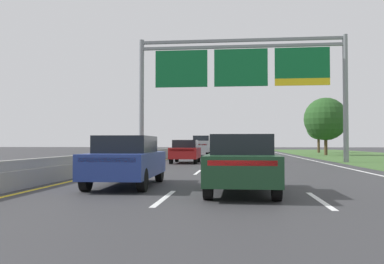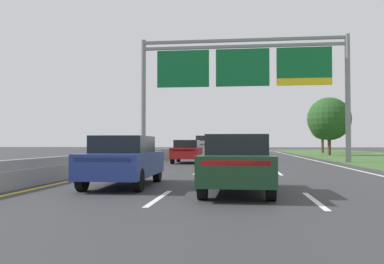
{
  "view_description": "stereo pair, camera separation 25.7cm",
  "coord_description": "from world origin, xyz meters",
  "px_view_note": "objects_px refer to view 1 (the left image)",
  "views": [
    {
      "loc": [
        -0.13,
        0.67,
        1.34
      ],
      "look_at": [
        -2.24,
        20.6,
        1.9
      ],
      "focal_mm": 38.0,
      "sensor_mm": 36.0,
      "label": 1
    },
    {
      "loc": [
        0.13,
        0.7,
        1.34
      ],
      "look_at": [
        -2.24,
        20.6,
        1.9
      ],
      "focal_mm": 38.0,
      "sensor_mm": 36.0,
      "label": 2
    }
  ],
  "objects_px": {
    "roadside_tree_distant": "(318,128)",
    "pickup_truck_silver": "(201,146)",
    "overhead_sign_gantry": "(241,73)",
    "car_darkgreen_centre_lane_sedan": "(242,163)",
    "car_navy_centre_lane_sedan": "(236,149)",
    "car_red_left_lane_sedan": "(186,151)",
    "car_black_centre_lane_sedan": "(235,148)",
    "car_blue_left_lane_sedan": "(127,160)",
    "roadside_tree_far": "(326,119)"
  },
  "relations": [
    {
      "from": "roadside_tree_distant",
      "to": "pickup_truck_silver",
      "type": "bearing_deg",
      "value": -135.22
    },
    {
      "from": "car_red_left_lane_sedan",
      "to": "car_navy_centre_lane_sedan",
      "type": "height_order",
      "value": "same"
    },
    {
      "from": "car_red_left_lane_sedan",
      "to": "roadside_tree_far",
      "type": "xyz_separation_m",
      "value": [
        13.58,
        19.37,
        3.28
      ]
    },
    {
      "from": "pickup_truck_silver",
      "to": "roadside_tree_distant",
      "type": "distance_m",
      "value": 22.15
    },
    {
      "from": "car_darkgreen_centre_lane_sedan",
      "to": "pickup_truck_silver",
      "type": "bearing_deg",
      "value": 7.26
    },
    {
      "from": "roadside_tree_far",
      "to": "pickup_truck_silver",
      "type": "bearing_deg",
      "value": -168.13
    },
    {
      "from": "overhead_sign_gantry",
      "to": "car_navy_centre_lane_sedan",
      "type": "distance_m",
      "value": 9.38
    },
    {
      "from": "roadside_tree_distant",
      "to": "car_red_left_lane_sedan",
      "type": "bearing_deg",
      "value": -115.59
    },
    {
      "from": "car_black_centre_lane_sedan",
      "to": "roadside_tree_distant",
      "type": "height_order",
      "value": "roadside_tree_distant"
    },
    {
      "from": "car_blue_left_lane_sedan",
      "to": "car_navy_centre_lane_sedan",
      "type": "relative_size",
      "value": 1.01
    },
    {
      "from": "roadside_tree_far",
      "to": "car_blue_left_lane_sedan",
      "type": "bearing_deg",
      "value": -111.39
    },
    {
      "from": "car_blue_left_lane_sedan",
      "to": "car_navy_centre_lane_sedan",
      "type": "bearing_deg",
      "value": -9.6
    },
    {
      "from": "overhead_sign_gantry",
      "to": "roadside_tree_distant",
      "type": "height_order",
      "value": "overhead_sign_gantry"
    },
    {
      "from": "car_blue_left_lane_sedan",
      "to": "roadside_tree_far",
      "type": "relative_size",
      "value": 0.68
    },
    {
      "from": "pickup_truck_silver",
      "to": "car_blue_left_lane_sedan",
      "type": "relative_size",
      "value": 1.21
    },
    {
      "from": "car_black_centre_lane_sedan",
      "to": "roadside_tree_far",
      "type": "bearing_deg",
      "value": -87.33
    },
    {
      "from": "car_navy_centre_lane_sedan",
      "to": "car_black_centre_lane_sedan",
      "type": "distance_m",
      "value": 9.84
    },
    {
      "from": "overhead_sign_gantry",
      "to": "car_blue_left_lane_sedan",
      "type": "distance_m",
      "value": 18.31
    },
    {
      "from": "car_blue_left_lane_sedan",
      "to": "pickup_truck_silver",
      "type": "bearing_deg",
      "value": -1.03
    },
    {
      "from": "overhead_sign_gantry",
      "to": "car_darkgreen_centre_lane_sedan",
      "type": "relative_size",
      "value": 3.41
    },
    {
      "from": "roadside_tree_far",
      "to": "overhead_sign_gantry",
      "type": "bearing_deg",
      "value": -118.94
    },
    {
      "from": "car_darkgreen_centre_lane_sedan",
      "to": "roadside_tree_distant",
      "type": "relative_size",
      "value": 0.83
    },
    {
      "from": "pickup_truck_silver",
      "to": "car_darkgreen_centre_lane_sedan",
      "type": "distance_m",
      "value": 33.27
    },
    {
      "from": "roadside_tree_far",
      "to": "roadside_tree_distant",
      "type": "height_order",
      "value": "roadside_tree_far"
    },
    {
      "from": "car_red_left_lane_sedan",
      "to": "car_darkgreen_centre_lane_sedan",
      "type": "bearing_deg",
      "value": -168.98
    },
    {
      "from": "overhead_sign_gantry",
      "to": "car_black_centre_lane_sedan",
      "type": "distance_m",
      "value": 18.23
    },
    {
      "from": "car_red_left_lane_sedan",
      "to": "roadside_tree_far",
      "type": "relative_size",
      "value": 0.68
    },
    {
      "from": "car_navy_centre_lane_sedan",
      "to": "roadside_tree_distant",
      "type": "distance_m",
      "value": 25.79
    },
    {
      "from": "overhead_sign_gantry",
      "to": "roadside_tree_far",
      "type": "xyz_separation_m",
      "value": [
        9.76,
        17.65,
        -2.34
      ]
    },
    {
      "from": "overhead_sign_gantry",
      "to": "roadside_tree_far",
      "type": "relative_size",
      "value": 2.31
    },
    {
      "from": "overhead_sign_gantry",
      "to": "car_darkgreen_centre_lane_sedan",
      "type": "distance_m",
      "value": 19.16
    },
    {
      "from": "car_navy_centre_lane_sedan",
      "to": "car_blue_left_lane_sedan",
      "type": "bearing_deg",
      "value": 172.88
    },
    {
      "from": "car_red_left_lane_sedan",
      "to": "car_navy_centre_lane_sedan",
      "type": "xyz_separation_m",
      "value": [
        3.44,
        9.22,
        0.0
      ]
    },
    {
      "from": "pickup_truck_silver",
      "to": "roadside_tree_far",
      "type": "height_order",
      "value": "roadside_tree_far"
    },
    {
      "from": "pickup_truck_silver",
      "to": "car_navy_centre_lane_sedan",
      "type": "bearing_deg",
      "value": -152.54
    },
    {
      "from": "car_darkgreen_centre_lane_sedan",
      "to": "roadside_tree_far",
      "type": "bearing_deg",
      "value": -15.0
    },
    {
      "from": "car_red_left_lane_sedan",
      "to": "car_navy_centre_lane_sedan",
      "type": "distance_m",
      "value": 9.84
    },
    {
      "from": "car_darkgreen_centre_lane_sedan",
      "to": "roadside_tree_far",
      "type": "xyz_separation_m",
      "value": [
        10.01,
        35.97,
        3.28
      ]
    },
    {
      "from": "roadside_tree_far",
      "to": "roadside_tree_distant",
      "type": "xyz_separation_m",
      "value": [
        1.72,
        12.58,
        -0.49
      ]
    },
    {
      "from": "pickup_truck_silver",
      "to": "roadside_tree_far",
      "type": "bearing_deg",
      "value": -78.17
    },
    {
      "from": "car_red_left_lane_sedan",
      "to": "car_darkgreen_centre_lane_sedan",
      "type": "xyz_separation_m",
      "value": [
        3.57,
        -16.6,
        0.0
      ]
    },
    {
      "from": "car_red_left_lane_sedan",
      "to": "car_black_centre_lane_sedan",
      "type": "bearing_deg",
      "value": -11.04
    },
    {
      "from": "pickup_truck_silver",
      "to": "roadside_tree_distant",
      "type": "bearing_deg",
      "value": -45.27
    },
    {
      "from": "car_darkgreen_centre_lane_sedan",
      "to": "roadside_tree_distant",
      "type": "xyz_separation_m",
      "value": [
        11.73,
        48.55,
        2.79
      ]
    },
    {
      "from": "overhead_sign_gantry",
      "to": "car_blue_left_lane_sedan",
      "type": "height_order",
      "value": "overhead_sign_gantry"
    },
    {
      "from": "car_black_centre_lane_sedan",
      "to": "pickup_truck_silver",
      "type": "bearing_deg",
      "value": 126.41
    },
    {
      "from": "pickup_truck_silver",
      "to": "car_blue_left_lane_sedan",
      "type": "bearing_deg",
      "value": -179.45
    },
    {
      "from": "car_blue_left_lane_sedan",
      "to": "car_black_centre_lane_sedan",
      "type": "distance_m",
      "value": 34.5
    },
    {
      "from": "car_blue_left_lane_sedan",
      "to": "roadside_tree_far",
      "type": "height_order",
      "value": "roadside_tree_far"
    },
    {
      "from": "car_blue_left_lane_sedan",
      "to": "car_navy_centre_lane_sedan",
      "type": "distance_m",
      "value": 24.74
    }
  ]
}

